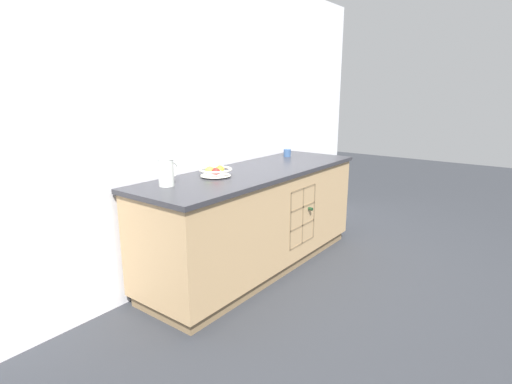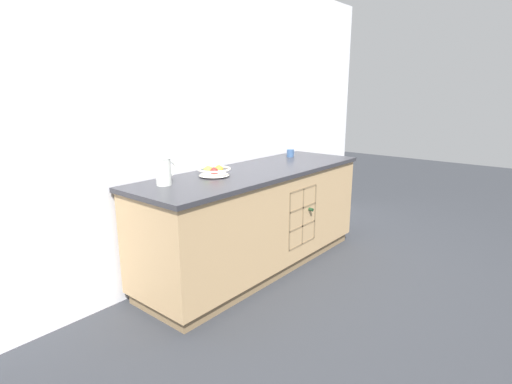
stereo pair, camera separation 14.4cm
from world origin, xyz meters
name	(u,v)px [view 2 (the right image)]	position (x,y,z in m)	size (l,w,h in m)	color
ground_plane	(256,266)	(0.00, 0.00, 0.00)	(14.00, 14.00, 0.00)	#2D3035
back_wall	(221,121)	(0.00, 0.41, 1.27)	(4.65, 0.06, 2.55)	white
kitchen_island	(256,219)	(0.00, 0.00, 0.45)	(2.29, 0.73, 0.88)	olive
fruit_bowl	(214,171)	(-0.42, 0.08, 0.92)	(0.26, 0.26, 0.08)	silver
white_pitcher	(164,171)	(-0.85, 0.13, 0.98)	(0.17, 0.11, 0.19)	silver
ceramic_mug	(290,153)	(0.76, 0.18, 0.92)	(0.10, 0.07, 0.08)	#385684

